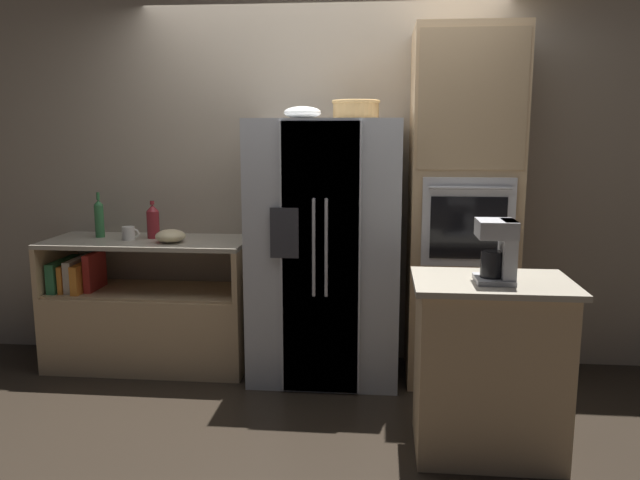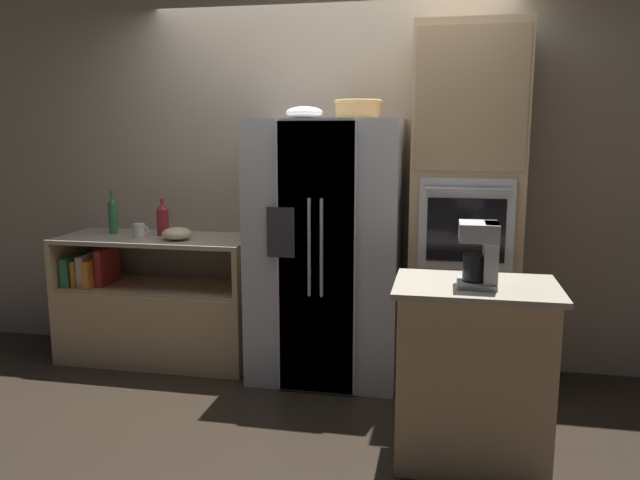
# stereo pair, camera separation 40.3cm
# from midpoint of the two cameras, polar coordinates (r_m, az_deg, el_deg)

# --- Properties ---
(ground_plane) EXTENTS (20.00, 20.00, 0.00)m
(ground_plane) POSITION_cam_midpoint_polar(r_m,az_deg,el_deg) (4.35, -3.00, -12.25)
(ground_plane) COLOR black
(wall_back) EXTENTS (12.00, 0.06, 2.80)m
(wall_back) POSITION_cam_midpoint_polar(r_m,az_deg,el_deg) (4.45, -2.37, 6.81)
(wall_back) COLOR tan
(wall_back) RESTS_ON ground_plane
(counter_left) EXTENTS (1.39, 0.59, 0.90)m
(counter_left) POSITION_cam_midpoint_polar(r_m,az_deg,el_deg) (4.65, -17.86, -6.95)
(counter_left) COLOR tan
(counter_left) RESTS_ON ground_plane
(refrigerator) EXTENTS (0.97, 0.73, 1.72)m
(refrigerator) POSITION_cam_midpoint_polar(r_m,az_deg,el_deg) (4.13, -2.31, -0.99)
(refrigerator) COLOR silver
(refrigerator) RESTS_ON ground_plane
(wall_oven) EXTENTS (0.67, 0.67, 2.28)m
(wall_oven) POSITION_cam_midpoint_polar(r_m,az_deg,el_deg) (4.10, 10.10, 2.77)
(wall_oven) COLOR tan
(wall_oven) RESTS_ON ground_plane
(island_counter) EXTENTS (0.79, 0.56, 0.91)m
(island_counter) POSITION_cam_midpoint_polar(r_m,az_deg,el_deg) (3.30, 11.76, -11.31)
(island_counter) COLOR tan
(island_counter) RESTS_ON ground_plane
(wicker_basket) EXTENTS (0.31, 0.31, 0.12)m
(wicker_basket) POSITION_cam_midpoint_polar(r_m,az_deg,el_deg) (4.12, 0.45, 11.91)
(wicker_basket) COLOR tan
(wicker_basket) RESTS_ON refrigerator
(fruit_bowl) EXTENTS (0.24, 0.24, 0.08)m
(fruit_bowl) POSITION_cam_midpoint_polar(r_m,az_deg,el_deg) (4.09, -4.49, 11.55)
(fruit_bowl) COLOR white
(fruit_bowl) RESTS_ON refrigerator
(bottle_tall) EXTENTS (0.09, 0.09, 0.26)m
(bottle_tall) POSITION_cam_midpoint_polar(r_m,az_deg,el_deg) (4.55, -17.51, 1.64)
(bottle_tall) COLOR maroon
(bottle_tall) RESTS_ON counter_left
(bottle_short) EXTENTS (0.06, 0.06, 0.32)m
(bottle_short) POSITION_cam_midpoint_polar(r_m,az_deg,el_deg) (4.71, -21.88, 1.85)
(bottle_short) COLOR #33723F
(bottle_short) RESTS_ON counter_left
(mug) EXTENTS (0.12, 0.09, 0.09)m
(mug) POSITION_cam_midpoint_polar(r_m,az_deg,el_deg) (4.54, -19.54, 0.57)
(mug) COLOR silver
(mug) RESTS_ON counter_left
(mixing_bowl) EXTENTS (0.20, 0.20, 0.09)m
(mixing_bowl) POSITION_cam_midpoint_polar(r_m,az_deg,el_deg) (4.35, -16.13, 0.33)
(mixing_bowl) COLOR beige
(mixing_bowl) RESTS_ON counter_left
(coffee_maker) EXTENTS (0.18, 0.21, 0.31)m
(coffee_maker) POSITION_cam_midpoint_polar(r_m,az_deg,el_deg) (3.09, 12.56, -0.79)
(coffee_maker) COLOR #B2B2B7
(coffee_maker) RESTS_ON island_counter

